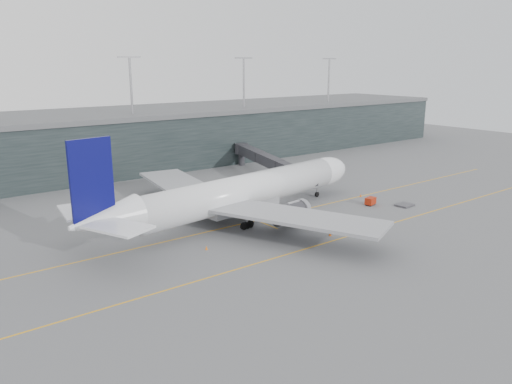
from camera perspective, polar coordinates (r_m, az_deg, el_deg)
ground at (r=91.01m, az=-3.97°, el=-3.23°), size 320.00×320.00×0.00m
taxiline_a at (r=87.85m, az=-2.53°, el=-3.86°), size 160.00×0.25×0.02m
taxiline_b at (r=76.01m, az=4.43°, el=-6.86°), size 160.00×0.25×0.02m
taxiline_lead_main at (r=109.94m, az=-7.55°, el=-0.20°), size 0.25×60.00×0.02m
terminal at (r=140.38m, az=-17.26°, el=5.63°), size 240.00×36.00×29.00m
main_aircraft at (r=90.36m, az=-1.53°, el=-0.03°), size 63.51×59.19×17.82m
jet_bridge at (r=121.82m, az=0.46°, el=3.58°), size 13.91×44.26×6.17m
gse_cart at (r=102.74m, az=12.95°, el=-1.00°), size 2.55×1.92×1.56m
baggage_dolly at (r=104.05m, az=16.62°, el=-1.42°), size 3.61×2.99×0.34m
uld_a at (r=96.02m, az=-9.48°, el=-1.86°), size 2.38×2.16×1.78m
uld_b at (r=99.53m, az=-8.72°, el=-1.26°), size 2.31×2.06×1.75m
uld_c at (r=98.76m, az=-7.94°, el=-1.38°), size 2.05×1.74×1.67m
cone_nose at (r=108.79m, az=11.88°, el=-0.36°), size 0.44×0.44×0.70m
cone_wing_stbd at (r=83.53m, az=8.47°, el=-4.71°), size 0.49×0.49×0.79m
cone_wing_port at (r=103.97m, az=-2.76°, el=-0.75°), size 0.45×0.45×0.71m
cone_tail at (r=77.01m, az=-5.69°, el=-6.36°), size 0.40×0.40×0.64m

